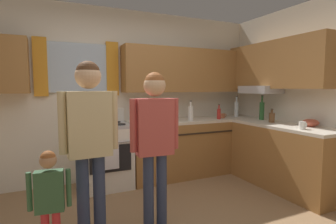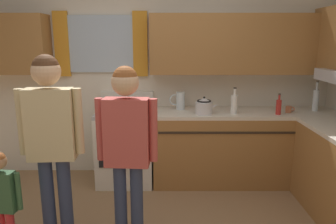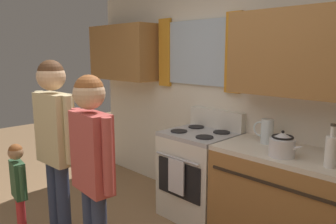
% 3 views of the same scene
% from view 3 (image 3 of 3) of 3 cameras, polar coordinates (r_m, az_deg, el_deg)
% --- Properties ---
extents(back_wall_unit, '(4.60, 0.42, 2.60)m').
position_cam_3_polar(back_wall_unit, '(3.25, 13.95, 5.84)').
color(back_wall_unit, silver).
rests_on(back_wall_unit, ground).
extents(stove_oven, '(0.67, 0.67, 1.10)m').
position_cam_3_polar(stove_oven, '(3.45, 5.57, -10.51)').
color(stove_oven, silver).
rests_on(stove_oven, ground).
extents(bottle_milk_white, '(0.08, 0.08, 0.31)m').
position_cam_3_polar(bottle_milk_white, '(2.56, 26.65, -6.10)').
color(bottle_milk_white, white).
rests_on(bottle_milk_white, kitchen_counter_run).
extents(stovetop_kettle, '(0.27, 0.20, 0.21)m').
position_cam_3_polar(stovetop_kettle, '(2.68, 19.42, -5.38)').
color(stovetop_kettle, silver).
rests_on(stovetop_kettle, kitchen_counter_run).
extents(water_pitcher, '(0.19, 0.11, 0.22)m').
position_cam_3_polar(water_pitcher, '(3.02, 16.88, -3.21)').
color(water_pitcher, silver).
rests_on(water_pitcher, kitchen_counter_run).
extents(adult_holding_child, '(0.51, 0.22, 1.64)m').
position_cam_3_polar(adult_holding_child, '(2.79, -19.22, -3.97)').
color(adult_holding_child, '#2D3856').
rests_on(adult_holding_child, ground).
extents(adult_in_plaid, '(0.49, 0.21, 1.56)m').
position_cam_3_polar(adult_in_plaid, '(2.27, -13.17, -8.27)').
color(adult_in_plaid, '#2D3856').
rests_on(adult_in_plaid, ground).
extents(small_child, '(0.32, 0.13, 0.94)m').
position_cam_3_polar(small_child, '(3.15, -24.76, -11.26)').
color(small_child, red).
rests_on(small_child, ground).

